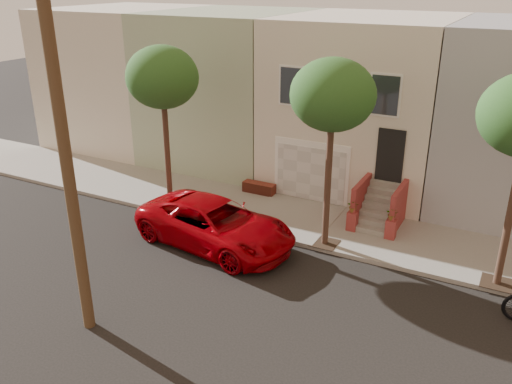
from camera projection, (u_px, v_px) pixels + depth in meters
The scene contains 6 objects.
ground at pixel (245, 295), 15.62m from camera, with size 90.00×90.00×0.00m, color black.
sidewalk at pixel (313, 223), 19.97m from camera, with size 40.00×3.70×0.15m, color gray.
house_row at pixel (366, 99), 23.39m from camera, with size 33.10×11.70×7.00m.
tree_left at pixel (162, 78), 19.17m from camera, with size 2.70×2.57×6.30m.
tree_mid at pixel (333, 96), 16.38m from camera, with size 2.70×2.57×6.30m.
pickup_truck at pixel (215, 224), 18.22m from camera, with size 2.66×5.77×1.60m, color #9D0008.
Camera 1 is at (6.47, -11.61, 8.75)m, focal length 37.29 mm.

